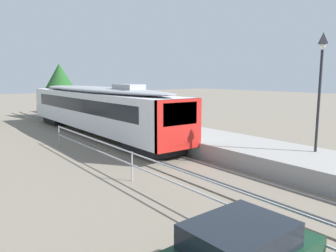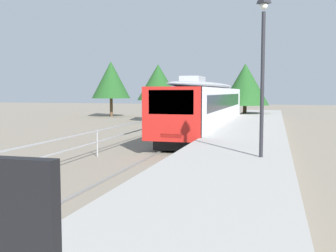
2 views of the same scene
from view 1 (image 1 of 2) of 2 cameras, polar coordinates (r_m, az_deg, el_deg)
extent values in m
plane|color=slate|center=(14.71, -7.37, -8.43)|extent=(160.00, 160.00, 0.00)
cube|color=slate|center=(16.33, 1.84, -6.51)|extent=(3.20, 60.00, 0.06)
cube|color=slate|center=(15.89, -0.18, -6.68)|extent=(0.08, 60.00, 0.08)
cube|color=slate|center=(16.76, 3.77, -5.88)|extent=(0.08, 60.00, 0.08)
cube|color=silver|center=(24.27, -12.88, 2.90)|extent=(2.80, 19.85, 2.55)
cube|color=red|center=(15.91, 1.96, 0.20)|extent=(2.80, 0.24, 2.55)
cube|color=black|center=(15.78, 2.16, 2.18)|extent=(2.13, 0.08, 1.12)
cube|color=black|center=(24.24, -12.91, 3.86)|extent=(2.82, 16.68, 0.92)
ellipsoid|color=#9EA0A5|center=(24.18, -12.99, 6.34)|extent=(2.69, 19.06, 0.44)
cube|color=#9EA0A5|center=(19.76, -7.02, 6.84)|extent=(1.10, 2.20, 0.36)
cube|color=#EAE5C6|center=(16.03, 2.10, -3.35)|extent=(1.00, 0.10, 0.20)
cube|color=black|center=(18.00, -2.70, -3.83)|extent=(2.24, 3.20, 0.55)
cube|color=black|center=(31.42, -18.48, 1.09)|extent=(2.24, 3.20, 0.55)
cube|color=#999691|center=(18.40, 9.75, -3.56)|extent=(3.90, 60.00, 0.90)
cylinder|color=#232328|center=(16.04, 25.16, 3.90)|extent=(0.12, 0.12, 4.60)
pyramid|color=#232328|center=(16.09, 25.82, 13.87)|extent=(0.34, 0.34, 0.50)
sphere|color=silver|center=(16.06, 25.74, 12.74)|extent=(0.24, 0.24, 0.24)
cylinder|color=#9EA0A5|center=(13.56, -6.40, -7.14)|extent=(0.06, 0.06, 1.25)
cylinder|color=#9EA0A5|center=(21.61, -18.76, -1.61)|extent=(0.06, 0.06, 1.25)
cube|color=black|center=(6.68, 12.55, -18.44)|extent=(2.05, 1.61, 0.50)
cylinder|color=black|center=(8.30, 12.72, -20.30)|extent=(0.63, 0.22, 0.62)
cylinder|color=brown|center=(36.37, -18.41, 2.75)|extent=(0.36, 0.36, 1.70)
cone|color=#1E4C1E|center=(36.21, -18.63, 7.28)|extent=(4.64, 4.64, 4.04)
camera|label=2|loc=(15.78, 73.86, -2.36)|focal=43.12mm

